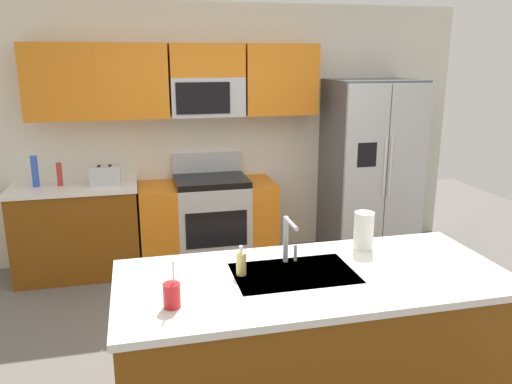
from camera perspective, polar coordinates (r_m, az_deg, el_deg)
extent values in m
plane|color=#66605B|center=(3.86, 2.00, -17.55)|extent=(9.00, 9.00, 0.00)
cube|color=silver|center=(5.42, -3.98, 6.67)|extent=(5.20, 0.10, 2.60)
cube|color=orange|center=(5.12, -20.81, 11.47)|extent=(0.70, 0.32, 0.70)
cube|color=orange|center=(5.08, -13.36, 12.01)|extent=(0.60, 0.32, 0.70)
cube|color=orange|center=(5.29, 2.68, 12.48)|extent=(0.74, 0.32, 0.70)
cube|color=#B7BABF|center=(5.14, -5.52, 10.57)|extent=(0.72, 0.32, 0.38)
cube|color=black|center=(4.97, -5.94, 10.42)|extent=(0.52, 0.01, 0.30)
cube|color=orange|center=(5.13, -5.62, 14.48)|extent=(0.72, 0.32, 0.32)
cube|color=brown|center=(5.24, -19.33, -4.24)|extent=(1.14, 0.60, 0.86)
cube|color=silver|center=(5.11, -19.76, 0.53)|extent=(1.17, 0.63, 0.04)
cube|color=#B7BABF|center=(5.26, -4.96, -3.47)|extent=(0.72, 0.60, 0.84)
cube|color=black|center=(4.96, -4.43, -4.23)|extent=(0.60, 0.01, 0.36)
cube|color=black|center=(5.13, -5.07, 1.30)|extent=(0.72, 0.60, 0.06)
cube|color=#B7BABF|center=(5.37, -5.53, 3.31)|extent=(0.72, 0.06, 0.20)
cube|color=orange|center=(5.21, -10.85, -3.86)|extent=(0.36, 0.60, 0.84)
cube|color=orange|center=(5.35, 0.35, -3.09)|extent=(0.28, 0.60, 0.84)
cube|color=#4C4F54|center=(5.57, 12.58, 2.67)|extent=(0.90, 0.70, 1.85)
cube|color=#B7BABF|center=(5.15, 12.10, 1.70)|extent=(0.44, 0.04, 1.81)
cube|color=#B7BABF|center=(5.36, 16.46, 1.93)|extent=(0.44, 0.04, 1.81)
cylinder|color=silver|center=(5.19, 14.25, 2.72)|extent=(0.02, 0.02, 0.60)
cylinder|color=silver|center=(5.22, 14.83, 2.75)|extent=(0.02, 0.02, 0.60)
cube|color=black|center=(5.09, 12.34, 4.08)|extent=(0.20, 0.00, 0.24)
cube|color=brown|center=(3.11, 6.24, -17.14)|extent=(2.14, 0.91, 0.86)
cube|color=silver|center=(2.89, 6.49, -9.56)|extent=(2.18, 0.95, 0.04)
cube|color=#B7BABF|center=(2.91, 4.28, -9.30)|extent=(0.68, 0.44, 0.03)
cube|color=#B7BABF|center=(5.02, -16.55, 1.81)|extent=(0.28, 0.16, 0.18)
cube|color=black|center=(5.00, -17.20, 2.76)|extent=(0.03, 0.11, 0.01)
cube|color=black|center=(4.99, -16.06, 2.83)|extent=(0.03, 0.11, 0.01)
cylinder|color=#B2332D|center=(5.10, -21.15, 1.86)|extent=(0.05, 0.05, 0.22)
cylinder|color=blue|center=(5.14, -23.53, 2.13)|extent=(0.06, 0.06, 0.29)
cylinder|color=#B7BABF|center=(3.00, 3.34, -5.31)|extent=(0.03, 0.03, 0.28)
cylinder|color=#B7BABF|center=(2.86, 3.96, -3.54)|extent=(0.02, 0.20, 0.02)
cylinder|color=#B7BABF|center=(3.05, 4.41, -6.80)|extent=(0.02, 0.02, 0.10)
cylinder|color=red|center=(2.53, -9.41, -11.36)|extent=(0.08, 0.08, 0.12)
cylinder|color=white|center=(2.49, -9.24, -9.04)|extent=(0.01, 0.03, 0.14)
cylinder|color=#D8CC66|center=(2.85, -1.68, -8.04)|extent=(0.06, 0.06, 0.13)
cylinder|color=white|center=(2.81, -1.69, -6.45)|extent=(0.02, 0.02, 0.04)
cylinder|color=white|center=(3.26, 11.97, -4.27)|extent=(0.12, 0.12, 0.24)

